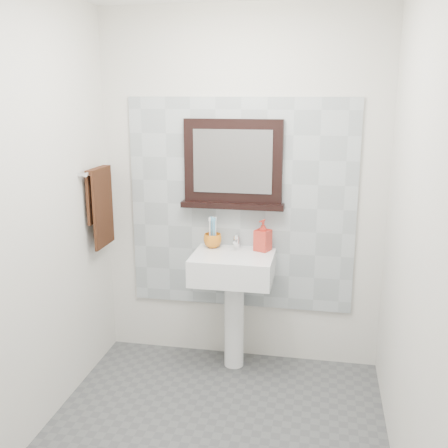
% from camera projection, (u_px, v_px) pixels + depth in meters
% --- Properties ---
extents(floor, '(2.00, 2.20, 0.01)m').
position_uv_depth(floor, '(209.00, 446.00, 2.94)').
color(floor, '#4F5154').
rests_on(floor, ground).
extents(back_wall, '(2.00, 0.01, 2.50)m').
position_uv_depth(back_wall, '(241.00, 192.00, 3.68)').
color(back_wall, silver).
rests_on(back_wall, ground).
extents(front_wall, '(2.00, 0.01, 2.50)m').
position_uv_depth(front_wall, '(128.00, 323.00, 1.59)').
color(front_wall, silver).
rests_on(front_wall, ground).
extents(left_wall, '(0.01, 2.20, 2.50)m').
position_uv_depth(left_wall, '(26.00, 222.00, 2.82)').
color(left_wall, silver).
rests_on(left_wall, ground).
extents(right_wall, '(0.01, 2.20, 2.50)m').
position_uv_depth(right_wall, '(415.00, 241.00, 2.46)').
color(right_wall, silver).
rests_on(right_wall, ground).
extents(splashback, '(1.60, 0.02, 1.50)m').
position_uv_depth(splashback, '(241.00, 206.00, 3.70)').
color(splashback, '#A2ABAF').
rests_on(splashback, back_wall).
extents(pedestal_sink, '(0.55, 0.44, 0.96)m').
position_uv_depth(pedestal_sink, '(233.00, 279.00, 3.61)').
color(pedestal_sink, white).
rests_on(pedestal_sink, ground).
extents(toothbrush_cup, '(0.13, 0.13, 0.10)m').
position_uv_depth(toothbrush_cup, '(213.00, 241.00, 3.70)').
color(toothbrush_cup, orange).
rests_on(toothbrush_cup, pedestal_sink).
extents(toothbrushes, '(0.05, 0.04, 0.21)m').
position_uv_depth(toothbrushes, '(213.00, 231.00, 3.69)').
color(toothbrushes, white).
rests_on(toothbrushes, toothbrush_cup).
extents(soap_dispenser, '(0.13, 0.13, 0.22)m').
position_uv_depth(soap_dispenser, '(263.00, 235.00, 3.62)').
color(soap_dispenser, red).
rests_on(soap_dispenser, pedestal_sink).
extents(framed_mirror, '(0.72, 0.11, 0.61)m').
position_uv_depth(framed_mirror, '(233.00, 166.00, 3.61)').
color(framed_mirror, black).
rests_on(framed_mirror, back_wall).
extents(towel_bar, '(0.07, 0.40, 0.03)m').
position_uv_depth(towel_bar, '(98.00, 171.00, 3.56)').
color(towel_bar, silver).
rests_on(towel_bar, left_wall).
extents(hand_towel, '(0.06, 0.30, 0.55)m').
position_uv_depth(hand_towel, '(100.00, 201.00, 3.61)').
color(hand_towel, black).
rests_on(hand_towel, towel_bar).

